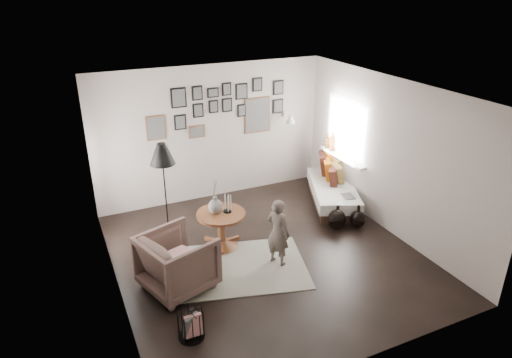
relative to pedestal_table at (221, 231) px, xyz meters
name	(u,v)px	position (x,y,z in m)	size (l,w,h in m)	color
ground	(266,255)	(0.55, -0.53, -0.28)	(4.80, 4.80, 0.00)	black
wall_back	(212,133)	(0.55, 1.87, 1.02)	(4.50, 4.50, 0.00)	#ADA097
wall_front	(370,265)	(0.55, -2.93, 1.02)	(4.50, 4.50, 0.00)	#ADA097
wall_left	(109,209)	(-1.70, -0.53, 1.02)	(4.80, 4.80, 0.00)	#ADA097
wall_right	(389,157)	(2.80, -0.53, 1.02)	(4.80, 4.80, 0.00)	#ADA097
ceiling	(268,91)	(0.55, -0.53, 2.32)	(4.80, 4.80, 0.00)	white
door_left	(100,191)	(-1.69, 0.67, 0.77)	(0.00, 2.14, 2.14)	white
window_right	(338,152)	(2.72, 0.81, 0.65)	(0.15, 1.32, 1.30)	white
gallery_wall	(226,109)	(0.83, 1.85, 1.46)	(2.74, 0.03, 1.08)	brown
wall_sconce	(290,119)	(2.10, 1.60, 1.18)	(0.18, 0.36, 0.16)	white
rug	(238,267)	(0.00, -0.66, -0.28)	(2.03, 1.42, 0.01)	silver
pedestal_table	(221,231)	(0.00, 0.00, 0.00)	(0.78, 0.78, 0.61)	brown
vase	(215,204)	(-0.08, 0.02, 0.50)	(0.22, 0.22, 0.56)	black
candles	(227,204)	(0.11, 0.00, 0.47)	(0.13, 0.13, 0.29)	black
daybed	(330,189)	(2.50, 0.64, -0.01)	(1.39, 1.90, 0.86)	black
magazine_on_daybed	(348,196)	(2.44, 0.01, 0.12)	(0.19, 0.26, 0.01)	black
armchair	(178,262)	(-0.93, -0.74, 0.13)	(0.88, 0.91, 0.83)	brown
armchair_cushion	(178,256)	(-0.90, -0.69, 0.20)	(0.37, 0.37, 0.09)	beige
floor_lamp	(162,158)	(-0.72, 0.58, 1.17)	(0.39, 0.39, 1.69)	black
magazine_basket	(191,324)	(-1.07, -1.76, -0.09)	(0.36, 0.36, 0.39)	black
demijohn_large	(337,219)	(2.02, -0.29, -0.10)	(0.31, 0.31, 0.47)	black
demijohn_small	(358,219)	(2.37, -0.41, -0.12)	(0.28, 0.28, 0.43)	black
child	(278,232)	(0.60, -0.80, 0.26)	(0.39, 0.26, 1.08)	brown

